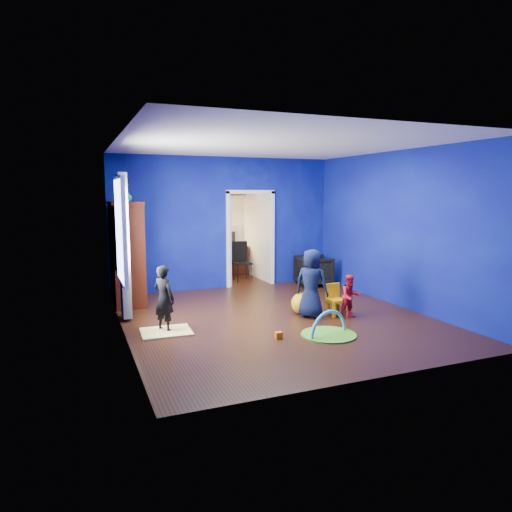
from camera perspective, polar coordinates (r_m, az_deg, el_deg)
name	(u,v)px	position (r m, az deg, el deg)	size (l,w,h in m)	color
floor	(276,318)	(7.87, 2.51, -7.76)	(5.00, 5.50, 0.01)	black
ceiling	(277,144)	(7.61, 2.65, 13.76)	(5.00, 5.50, 0.01)	white
wall_back	(225,223)	(10.16, -3.90, 4.11)	(5.00, 0.02, 2.90)	#0B0A79
wall_front	(379,254)	(5.24, 15.17, 0.21)	(5.00, 0.02, 2.90)	#0B0A79
wall_left	(121,239)	(6.95, -16.53, 2.01)	(0.02, 5.50, 2.90)	#0B0A79
wall_right	(398,229)	(8.93, 17.35, 3.24)	(0.02, 5.50, 2.90)	#0B0A79
alcove	(237,228)	(11.19, -2.36, 3.46)	(1.00, 1.75, 2.50)	silver
armchair	(314,271)	(10.58, 7.24, -1.82)	(0.73, 0.75, 0.69)	black
child_black	(164,298)	(7.17, -11.42, -5.22)	(0.38, 0.25, 1.03)	black
child_navy	(311,283)	(7.84, 6.94, -3.43)	(0.58, 0.37, 1.18)	#10183C
toddler_red	(350,296)	(7.96, 11.70, -4.96)	(0.36, 0.28, 0.75)	#B61324
vase	(126,196)	(8.65, -15.90, 7.22)	(0.20, 0.20, 0.21)	#0C5165
potted_plant	(123,190)	(9.17, -16.28, 7.87)	(0.23, 0.23, 0.41)	#368A32
tv_armoire	(127,253)	(9.02, -15.84, 0.34)	(0.58, 1.14, 1.96)	#3E130A
crt_tv	(129,251)	(9.02, -15.60, 0.60)	(0.46, 0.70, 0.54)	silver
yellow_blanket	(166,332)	(7.20, -11.16, -9.28)	(0.75, 0.60, 0.03)	#F2E07A
hopper_ball	(302,303)	(8.12, 5.73, -5.92)	(0.37, 0.37, 0.37)	yellow
kid_chair	(336,302)	(8.07, 9.99, -5.63)	(0.28, 0.28, 0.50)	yellow
play_mat	(329,335)	(7.04, 9.07, -9.67)	(0.83, 0.83, 0.02)	#3C9221
toy_arch	(329,334)	(7.04, 9.07, -9.60)	(0.75, 0.75, 0.05)	#3F8CD8
window_left	(119,231)	(7.29, -16.72, 3.06)	(0.03, 0.95, 1.55)	white
curtain	(124,246)	(7.87, -16.18, 1.23)	(0.14, 0.42, 2.40)	slate
doorway	(250,240)	(10.40, -0.73, 2.01)	(1.16, 0.10, 2.10)	white
study_desk	(229,260)	(11.89, -3.37, -0.53)	(0.88, 0.44, 0.75)	#3D140A
desk_monitor	(228,238)	(11.93, -3.57, 2.28)	(0.40, 0.05, 0.32)	black
desk_lamp	(218,239)	(11.79, -4.77, 2.10)	(0.14, 0.14, 0.14)	#FFD88C
folding_chair	(242,262)	(10.98, -1.77, -0.78)	(0.40, 0.40, 0.92)	black
book_shelf	(227,197)	(11.86, -3.60, 7.43)	(0.88, 0.24, 0.04)	white
toy_0	(349,314)	(8.07, 11.50, -7.13)	(0.10, 0.08, 0.10)	red
toy_1	(279,335)	(6.80, 2.85, -9.87)	(0.10, 0.08, 0.10)	orange
toy_2	(310,308)	(8.37, 6.80, -6.44)	(0.11, 0.11, 0.11)	green
toy_3	(339,303)	(8.84, 10.39, -5.78)	(0.10, 0.08, 0.10)	#C84BA5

